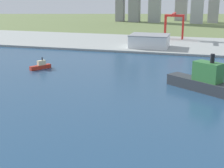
{
  "coord_description": "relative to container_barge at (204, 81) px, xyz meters",
  "views": [
    {
      "loc": [
        28.84,
        35.85,
        73.4
      ],
      "look_at": [
        -12.75,
        184.86,
        29.81
      ],
      "focal_mm": 54.86,
      "sensor_mm": 36.0,
      "label": 1
    }
  ],
  "objects": [
    {
      "name": "container_barge",
      "position": [
        0.0,
        0.0,
        0.0
      ],
      "size": [
        53.71,
        42.04,
        28.48
      ],
      "color": "#2D3338",
      "rests_on": "water_bay"
    },
    {
      "name": "port_crane_red",
      "position": [
        -46.69,
        246.18,
        21.53
      ],
      "size": [
        27.36,
        39.79,
        37.16
      ],
      "color": "red",
      "rests_on": "industrial_pier"
    },
    {
      "name": "water_bay",
      "position": [
        -28.73,
        -46.27,
        -8.0
      ],
      "size": [
        840.0,
        360.0,
        0.15
      ],
      "primitive_type": "cube",
      "color": "navy",
      "rests_on": "ground"
    },
    {
      "name": "tugboat_small",
      "position": [
        -148.03,
        32.17,
        -5.01
      ],
      "size": [
        15.16,
        19.51,
        10.87
      ],
      "color": "#B22D1E",
      "rests_on": "water_bay"
    },
    {
      "name": "warehouse_main",
      "position": [
        -68.55,
        167.97,
        2.25
      ],
      "size": [
        47.11,
        37.24,
        15.6
      ],
      "color": "white",
      "rests_on": "industrial_pier"
    },
    {
      "name": "ground_plane",
      "position": [
        -28.73,
        13.73,
        -8.08
      ],
      "size": [
        2400.0,
        2400.0,
        0.0
      ],
      "primitive_type": "plane",
      "color": "#627443"
    },
    {
      "name": "industrial_pier",
      "position": [
        -28.73,
        203.73,
        -6.83
      ],
      "size": [
        840.0,
        140.0,
        2.5
      ],
      "primitive_type": "cube",
      "color": "#979D9A",
      "rests_on": "ground"
    }
  ]
}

